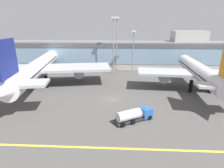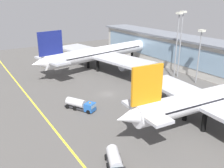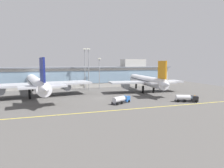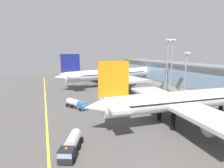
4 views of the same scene
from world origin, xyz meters
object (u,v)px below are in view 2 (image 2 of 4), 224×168
baggage_tug_near (116,165)px  fuel_tanker_truck (81,104)px  apron_light_mast_east (177,37)px  airliner_near_left (99,53)px  apron_light_mast_west (200,48)px  airliner_near_right (205,100)px  apron_light_mast_centre (181,35)px

baggage_tug_near → fuel_tanker_truck: bearing=-169.4°
fuel_tanker_truck → apron_light_mast_east: bearing=67.9°
airliner_near_left → baggage_tug_near: size_ratio=6.54×
baggage_tug_near → apron_light_mast_west: (-24.37, 50.10, 11.24)m
airliner_near_right → fuel_tanker_truck: bearing=138.7°
apron_light_mast_centre → apron_light_mast_east: bearing=-65.8°
airliner_near_left → apron_light_mast_west: (35.00, 19.81, 6.27)m
airliner_near_left → fuel_tanker_truck: size_ratio=6.69×
airliner_near_left → baggage_tug_near: (59.37, -30.29, -4.97)m
airliner_near_left → airliner_near_right: airliner_near_left is taller
apron_light_mast_east → fuel_tanker_truck: bearing=-82.7°
fuel_tanker_truck → airliner_near_right: bearing=14.8°
airliner_near_right → baggage_tug_near: (3.84, -27.82, -4.63)m
fuel_tanker_truck → baggage_tug_near: same height
apron_light_mast_west → baggage_tug_near: bearing=-64.1°
airliner_near_left → apron_light_mast_centre: apron_light_mast_centre is taller
airliner_near_left → fuel_tanker_truck: 41.31m
airliner_near_left → apron_light_mast_west: apron_light_mast_west is taller
airliner_near_left → apron_light_mast_east: apron_light_mast_east is taller
fuel_tanker_truck → apron_light_mast_centre: 47.13m
apron_light_mast_centre → apron_light_mast_east: (1.65, -3.69, -0.12)m
apron_light_mast_centre → apron_light_mast_east: size_ratio=1.01×
fuel_tanker_truck → apron_light_mast_west: (2.06, 44.24, 11.24)m
airliner_near_left → airliner_near_right: (55.53, -2.47, -0.34)m
airliner_near_left → apron_light_mast_east: (27.75, 16.23, 9.31)m
airliner_near_right → apron_light_mast_west: size_ratio=2.56×
baggage_tug_near → apron_light_mast_centre: (-33.28, 50.21, 14.40)m
baggage_tug_near → apron_light_mast_centre: 61.93m
baggage_tug_near → airliner_near_left: bearing=176.1°
airliner_near_right → fuel_tanker_truck: (-22.59, -21.96, -4.63)m
airliner_near_right → apron_light_mast_east: 34.86m
fuel_tanker_truck → apron_light_mast_centre: apron_light_mast_centre is taller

